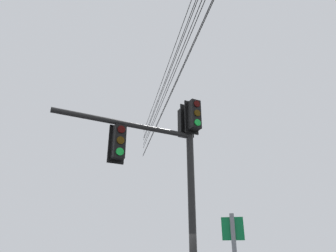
# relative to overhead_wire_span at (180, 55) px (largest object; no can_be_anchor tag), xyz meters

# --- Properties ---
(signal_mast_assembly) EXTENTS (0.97, 4.10, 6.29)m
(signal_mast_assembly) POSITION_rel_overhead_wire_span_xyz_m (-0.93, 0.88, -4.39)
(signal_mast_assembly) COLOR black
(signal_mast_assembly) RESTS_ON ground
(overhead_wire_span) EXTENTS (21.04, 6.57, 2.54)m
(overhead_wire_span) POSITION_rel_overhead_wire_span_xyz_m (0.00, 0.00, 0.00)
(overhead_wire_span) COLOR black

